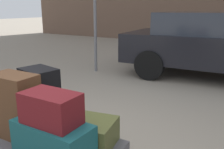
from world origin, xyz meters
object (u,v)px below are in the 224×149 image
at_px(suitcase_black_rear_right, 40,97).
at_px(no_parking_sign, 95,8).
at_px(suitcase_brown_rear_left, 15,106).
at_px(duffel_bag_maroon_topmost_pile, 51,108).
at_px(duffel_bag_teal_front_right, 53,140).
at_px(parked_car, 223,44).
at_px(suitcase_olive_center, 86,131).
at_px(luggage_cart, 45,148).

xyz_separation_m(suitcase_black_rear_right, no_parking_sign, (-1.56, 3.25, 0.86)).
bearing_deg(suitcase_brown_rear_left, duffel_bag_maroon_topmost_pile, -10.18).
bearing_deg(no_parking_sign, duffel_bag_maroon_topmost_pile, -60.12).
relative_size(duffel_bag_teal_front_right, suitcase_black_rear_right, 1.10).
xyz_separation_m(duffel_bag_teal_front_right, suitcase_black_rear_right, (-0.52, 0.37, 0.15)).
bearing_deg(parked_car, suitcase_black_rear_right, -105.45).
bearing_deg(suitcase_olive_center, parked_car, 72.30).
relative_size(suitcase_olive_center, duffel_bag_maroon_topmost_pile, 1.13).
distance_m(duffel_bag_maroon_topmost_pile, no_parking_sign, 4.23).
relative_size(luggage_cart, suitcase_black_rear_right, 2.25).
xyz_separation_m(luggage_cart, suitcase_olive_center, (0.35, 0.17, 0.18)).
relative_size(suitcase_black_rear_right, parked_car, 0.14).
xyz_separation_m(suitcase_olive_center, no_parking_sign, (-2.17, 3.31, 1.04)).
bearing_deg(duffel_bag_teal_front_right, parked_car, 84.36).
bearing_deg(duffel_bag_maroon_topmost_pile, luggage_cart, 150.68).
distance_m(luggage_cart, suitcase_brown_rear_left, 0.47).
relative_size(suitcase_olive_center, no_parking_sign, 0.21).
height_order(duffel_bag_teal_front_right, no_parking_sign, no_parking_sign).
bearing_deg(luggage_cart, duffel_bag_teal_front_right, -28.91).
relative_size(duffel_bag_teal_front_right, no_parking_sign, 0.27).
xyz_separation_m(suitcase_black_rear_right, parked_car, (1.15, 4.17, 0.12)).
xyz_separation_m(duffel_bag_maroon_topmost_pile, parked_car, (0.64, 4.53, -0.00)).
bearing_deg(suitcase_olive_center, suitcase_brown_rear_left, -171.79).
bearing_deg(duffel_bag_teal_front_right, suitcase_olive_center, 74.68).
height_order(suitcase_brown_rear_left, no_parking_sign, no_parking_sign).
xyz_separation_m(suitcase_brown_rear_left, suitcase_black_rear_right, (0.03, 0.28, -0.00)).
height_order(suitcase_black_rear_right, duffel_bag_maroon_topmost_pile, suitcase_black_rear_right).
bearing_deg(suitcase_olive_center, suitcase_black_rear_right, 163.77).
distance_m(duffel_bag_teal_front_right, suitcase_olive_center, 0.32).
height_order(luggage_cart, parked_car, parked_car).
bearing_deg(luggage_cart, suitcase_brown_rear_left, -170.17).
bearing_deg(parked_car, suitcase_brown_rear_left, -104.88).
bearing_deg(duffel_bag_teal_front_right, luggage_cart, 153.44).
bearing_deg(duffel_bag_teal_front_right, suitcase_brown_rear_left, 173.08).
xyz_separation_m(luggage_cart, parked_car, (0.89, 4.40, 0.49)).
xyz_separation_m(luggage_cart, suitcase_black_rear_right, (-0.26, 0.23, 0.37)).
bearing_deg(suitcase_brown_rear_left, no_parking_sign, 112.58).
relative_size(suitcase_brown_rear_left, duffel_bag_maroon_topmost_pile, 1.33).
relative_size(luggage_cart, duffel_bag_maroon_topmost_pile, 2.99).
distance_m(luggage_cart, duffel_bag_maroon_topmost_pile, 0.57).
height_order(suitcase_olive_center, suitcase_black_rear_right, suitcase_black_rear_right).
xyz_separation_m(suitcase_olive_center, duffel_bag_maroon_topmost_pile, (-0.10, -0.31, 0.31)).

